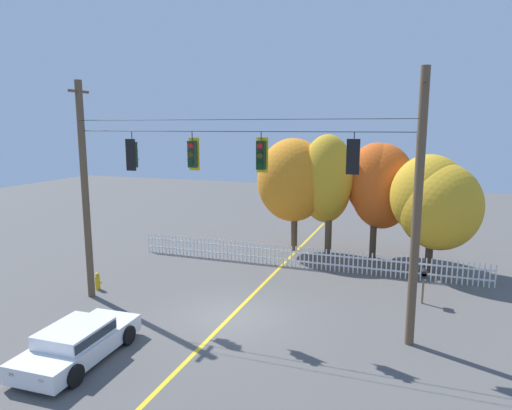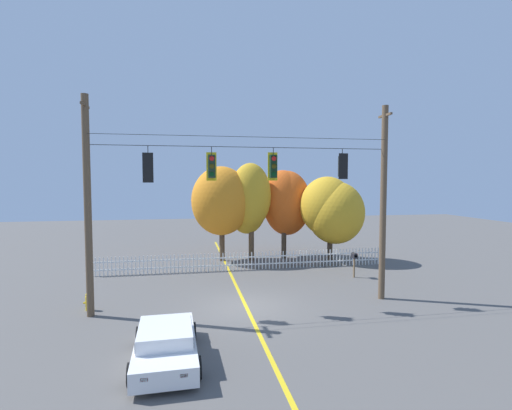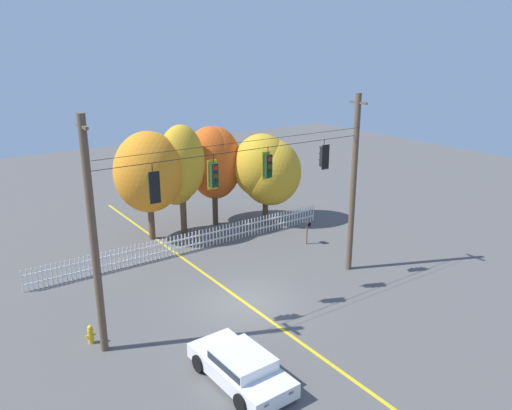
# 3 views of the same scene
# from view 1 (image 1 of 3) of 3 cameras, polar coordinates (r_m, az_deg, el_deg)

# --- Properties ---
(ground) EXTENTS (80.00, 80.00, 0.00)m
(ground) POSITION_cam_1_polar(r_m,az_deg,el_deg) (17.95, -3.18, -13.82)
(ground) COLOR #565451
(lane_centerline_stripe) EXTENTS (0.16, 36.00, 0.01)m
(lane_centerline_stripe) POSITION_cam_1_polar(r_m,az_deg,el_deg) (17.94, -3.18, -13.81)
(lane_centerline_stripe) COLOR gold
(lane_centerline_stripe) RESTS_ON ground
(signal_support_span) EXTENTS (13.25, 1.10, 9.02)m
(signal_support_span) POSITION_cam_1_polar(r_m,az_deg,el_deg) (16.64, -3.33, 0.79)
(signal_support_span) COLOR brown
(signal_support_span) RESTS_ON ground
(traffic_signal_southbound_primary) EXTENTS (0.43, 0.38, 1.53)m
(traffic_signal_southbound_primary) POSITION_cam_1_polar(r_m,az_deg,el_deg) (18.45, -15.22, 6.12)
(traffic_signal_southbound_primary) COLOR black
(traffic_signal_northbound_primary) EXTENTS (0.43, 0.38, 1.45)m
(traffic_signal_northbound_primary) POSITION_cam_1_polar(r_m,az_deg,el_deg) (17.11, -7.95, 6.34)
(traffic_signal_northbound_primary) COLOR black
(traffic_signal_eastbound_side) EXTENTS (0.43, 0.38, 1.44)m
(traffic_signal_eastbound_side) POSITION_cam_1_polar(r_m,az_deg,el_deg) (16.04, 0.66, 6.27)
(traffic_signal_eastbound_side) COLOR black
(traffic_signal_westbound_side) EXTENTS (0.43, 0.38, 1.37)m
(traffic_signal_westbound_side) POSITION_cam_1_polar(r_m,az_deg,el_deg) (15.29, 12.13, 5.98)
(traffic_signal_westbound_side) COLOR black
(white_picket_fence) EXTENTS (18.09, 0.06, 1.12)m
(white_picket_fence) POSITION_cam_1_polar(r_m,az_deg,el_deg) (23.61, 5.55, -6.53)
(white_picket_fence) COLOR white
(white_picket_fence) RESTS_ON ground
(autumn_maple_near_fence) EXTENTS (4.07, 3.75, 6.56)m
(autumn_maple_near_fence) POSITION_cam_1_polar(r_m,az_deg,el_deg) (25.94, 4.80, 3.04)
(autumn_maple_near_fence) COLOR brown
(autumn_maple_near_fence) RESTS_ON ground
(autumn_maple_mid) EXTENTS (3.00, 2.89, 6.78)m
(autumn_maple_mid) POSITION_cam_1_polar(r_m,az_deg,el_deg) (25.42, 8.82, 2.96)
(autumn_maple_mid) COLOR brown
(autumn_maple_mid) RESTS_ON ground
(autumn_oak_far_east) EXTENTS (3.72, 3.19, 6.34)m
(autumn_oak_far_east) POSITION_cam_1_polar(r_m,az_deg,el_deg) (25.81, 15.24, 2.54)
(autumn_oak_far_east) COLOR #473828
(autumn_oak_far_east) RESTS_ON ground
(autumn_maple_far_west) EXTENTS (4.36, 4.00, 5.86)m
(autumn_maple_far_west) POSITION_cam_1_polar(r_m,az_deg,el_deg) (23.86, 21.50, 0.39)
(autumn_maple_far_west) COLOR #473828
(autumn_maple_far_west) RESTS_ON ground
(parked_car) EXTENTS (2.09, 4.30, 1.15)m
(parked_car) POSITION_cam_1_polar(r_m,az_deg,el_deg) (15.74, -21.46, -15.64)
(parked_car) COLOR white
(parked_car) RESTS_ON ground
(fire_hydrant) EXTENTS (0.38, 0.22, 0.78)m
(fire_hydrant) POSITION_cam_1_polar(r_m,az_deg,el_deg) (21.74, -19.24, -9.00)
(fire_hydrant) COLOR gold
(fire_hydrant) RESTS_ON ground
(roadside_mailbox) EXTENTS (0.25, 0.44, 1.44)m
(roadside_mailbox) POSITION_cam_1_polar(r_m,az_deg,el_deg) (19.97, 20.30, -8.35)
(roadside_mailbox) COLOR brown
(roadside_mailbox) RESTS_ON ground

